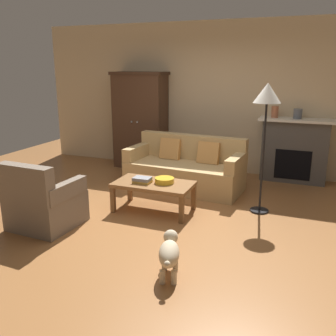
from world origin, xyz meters
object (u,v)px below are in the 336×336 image
fruit_bowl (164,180)px  armchair_near_left (43,203)px  couch (186,170)px  coffee_table (154,186)px  floor_lamp (267,101)px  mantel_vase_terracotta (275,112)px  mantel_vase_slate (298,114)px  fireplace (294,150)px  dog (169,252)px  armoire (140,120)px  book_stack (142,180)px

fruit_bowl → armchair_near_left: bearing=-139.7°
couch → armchair_near_left: 2.45m
coffee_table → floor_lamp: size_ratio=0.62×
fruit_bowl → armchair_near_left: (-1.23, -1.05, -0.14)m
mantel_vase_terracotta → mantel_vase_slate: (0.38, 0.00, -0.02)m
mantel_vase_slate → armchair_near_left: (-2.82, -3.20, -0.89)m
fireplace → dog: fireplace is taller
armoire → dog: bearing=-60.8°
book_stack → mantel_vase_slate: bearing=50.2°
armchair_near_left → floor_lamp: (2.49, 1.53, 1.24)m
fireplace → couch: bearing=-147.3°
couch → fruit_bowl: 1.12m
fireplace → mantel_vase_terracotta: (-0.38, -0.02, 0.65)m
couch → dog: 2.74m
armoire → floor_lamp: 3.13m
coffee_table → book_stack: book_stack is taller
book_stack → couch: bearing=79.4°
fruit_bowl → mantel_vase_slate: (1.59, 2.15, 0.75)m
armchair_near_left → dog: size_ratio=1.59×
fireplace → mantel_vase_terracotta: 0.75m
dog → book_stack: bearing=124.0°
armoire → armchair_near_left: bearing=-87.7°
armoire → coffee_table: armoire is taller
couch → mantel_vase_slate: mantel_vase_slate is taller
coffee_table → fruit_bowl: bearing=15.0°
fireplace → coffee_table: bearing=-128.2°
coffee_table → floor_lamp: bearing=20.5°
armchair_near_left → dog: bearing=-14.3°
armchair_near_left → dog: (1.90, -0.48, -0.07)m
armchair_near_left → floor_lamp: 3.17m
coffee_table → mantel_vase_terracotta: bearing=58.2°
armoire → armchair_near_left: armoire is taller
couch → armchair_near_left: bearing=-118.5°
armoire → book_stack: bearing=-64.1°
coffee_table → mantel_vase_slate: (1.74, 2.19, 0.84)m
armchair_near_left → couch: bearing=61.5°
couch → coffee_table: size_ratio=1.80×
fireplace → fruit_bowl: fireplace is taller
couch → fruit_bowl: bearing=-86.5°
book_stack → mantel_vase_terracotta: mantel_vase_terracotta is taller
dog → coffee_table: bearing=118.7°
fruit_bowl → armoire: bearing=123.0°
book_stack → mantel_vase_slate: mantel_vase_slate is taller
fireplace → fruit_bowl: 2.69m
mantel_vase_slate → coffee_table: bearing=-128.4°
mantel_vase_slate → dog: bearing=-104.0°
couch → mantel_vase_terracotta: bearing=39.4°
fireplace → armoire: armoire is taller
mantel_vase_terracotta → book_stack: bearing=-123.6°
fireplace → fruit_bowl: bearing=-126.2°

